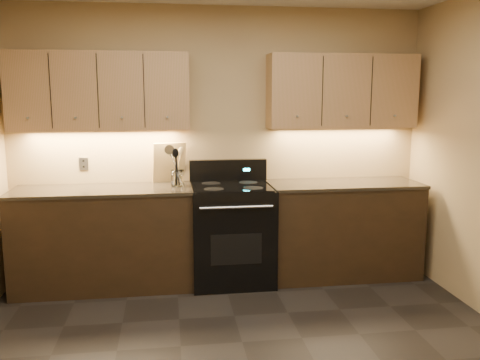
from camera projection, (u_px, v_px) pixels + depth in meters
The scene contains 14 objects.
wall_back at pixel (219, 143), 4.98m from camera, with size 4.00×0.04×2.60m, color tan.
counter_left at pixel (105, 238), 4.67m from camera, with size 1.62×0.62×0.93m.
counter_right at pixel (342, 229), 4.99m from camera, with size 1.46×0.62×0.93m.
stove at pixel (232, 232), 4.82m from camera, with size 0.76×0.68×1.14m.
upper_cab_left at pixel (100, 91), 4.60m from camera, with size 1.60×0.30×0.70m, color #AB7955.
upper_cab_right at pixel (342, 91), 4.91m from camera, with size 1.44×0.30×0.70m, color #AB7955.
outlet_plate at pixel (84, 164), 4.82m from camera, with size 0.09×0.01×0.12m, color #B2B5BA.
utensil_crock at pixel (177, 178), 4.72m from camera, with size 0.14×0.14×0.15m.
cutting_board at pixel (169, 163), 4.89m from camera, with size 0.31×0.02×0.40m, color tan.
wooden_spoon at pixel (175, 166), 4.70m from camera, with size 0.06×0.06×0.34m, color tan, non-canonical shape.
black_spoon at pixel (176, 166), 4.71m from camera, with size 0.06×0.06×0.34m, color black, non-canonical shape.
black_turner at pixel (179, 166), 4.68m from camera, with size 0.08×0.08×0.35m, color black, non-canonical shape.
steel_spatula at pixel (180, 166), 4.73m from camera, with size 0.08×0.08×0.34m, color silver, non-canonical shape.
steel_skimmer at pixel (181, 165), 4.68m from camera, with size 0.09×0.09×0.37m, color silver, non-canonical shape.
Camera 1 is at (-0.50, -2.95, 1.78)m, focal length 38.00 mm.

